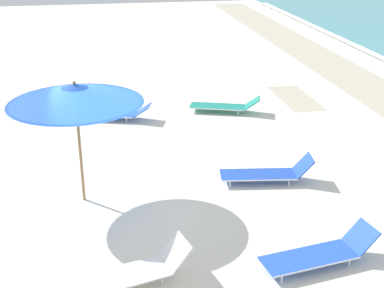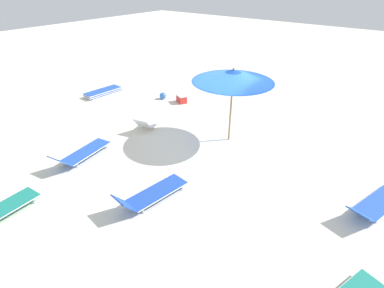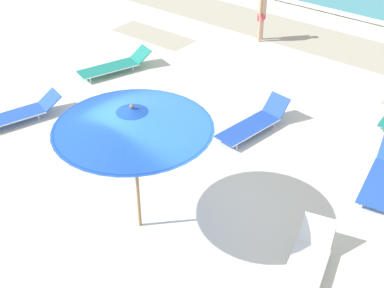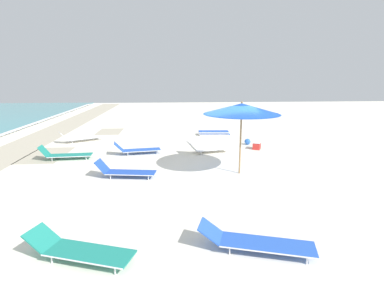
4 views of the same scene
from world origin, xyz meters
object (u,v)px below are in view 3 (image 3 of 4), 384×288
(sun_lounger_beside_umbrella, at_px, (383,176))
(beachgoer_wading_adult, at_px, (262,11))
(sun_lounger_mid_beach_solo, at_px, (254,123))
(beach_umbrella, at_px, (133,118))
(sun_lounger_near_water_right, at_px, (14,115))
(sun_lounger_mid_beach_pair_b, at_px, (306,267))
(sun_lounger_near_water_left, at_px, (115,65))

(sun_lounger_beside_umbrella, relative_size, beachgoer_wading_adult, 1.22)
(sun_lounger_beside_umbrella, height_order, sun_lounger_mid_beach_solo, sun_lounger_mid_beach_solo)
(sun_lounger_mid_beach_solo, distance_m, beachgoer_wading_adult, 5.56)
(beach_umbrella, distance_m, sun_lounger_near_water_right, 5.49)
(beachgoer_wading_adult, bearing_deg, beach_umbrella, 5.18)
(sun_lounger_near_water_right, distance_m, sun_lounger_mid_beach_pair_b, 8.03)
(beach_umbrella, distance_m, sun_lounger_beside_umbrella, 5.55)
(sun_lounger_near_water_left, relative_size, sun_lounger_mid_beach_pair_b, 1.09)
(beach_umbrella, height_order, sun_lounger_mid_beach_pair_b, beach_umbrella)
(sun_lounger_beside_umbrella, bearing_deg, beachgoer_wading_adult, 132.39)
(sun_lounger_near_water_left, xyz_separation_m, sun_lounger_near_water_right, (0.04, -3.51, -0.00))
(sun_lounger_mid_beach_pair_b, bearing_deg, beach_umbrella, -179.29)
(sun_lounger_beside_umbrella, distance_m, sun_lounger_near_water_left, 8.12)
(sun_lounger_beside_umbrella, xyz_separation_m, sun_lounger_near_water_left, (-8.12, 0.25, -0.01))
(beach_umbrella, height_order, beachgoer_wading_adult, beach_umbrella)
(sun_lounger_mid_beach_pair_b, relative_size, beachgoer_wading_adult, 1.17)
(sun_lounger_beside_umbrella, xyz_separation_m, sun_lounger_mid_beach_pair_b, (-0.05, -3.24, 0.00))
(sun_lounger_mid_beach_solo, height_order, beachgoer_wading_adult, beachgoer_wading_adult)
(sun_lounger_near_water_right, height_order, beachgoer_wading_adult, beachgoer_wading_adult)
(sun_lounger_near_water_left, xyz_separation_m, beachgoer_wading_adult, (2.05, 4.55, 0.79))
(sun_lounger_beside_umbrella, relative_size, sun_lounger_mid_beach_solo, 1.00)
(sun_lounger_near_water_left, relative_size, sun_lounger_near_water_right, 0.93)
(sun_lounger_near_water_left, relative_size, beachgoer_wading_adult, 1.27)
(sun_lounger_beside_umbrella, bearing_deg, sun_lounger_near_water_left, 168.95)
(beach_umbrella, bearing_deg, sun_lounger_near_water_left, 139.31)
(sun_lounger_near_water_left, bearing_deg, sun_lounger_near_water_right, -70.71)
(sun_lounger_near_water_right, height_order, sun_lounger_mid_beach_solo, sun_lounger_mid_beach_solo)
(sun_lounger_near_water_left, distance_m, sun_lounger_near_water_right, 3.51)
(beach_umbrella, height_order, sun_lounger_near_water_left, beach_umbrella)
(sun_lounger_near_water_right, bearing_deg, beach_umbrella, 7.63)
(sun_lounger_beside_umbrella, height_order, beachgoer_wading_adult, beachgoer_wading_adult)
(sun_lounger_mid_beach_solo, relative_size, sun_lounger_mid_beach_pair_b, 1.04)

